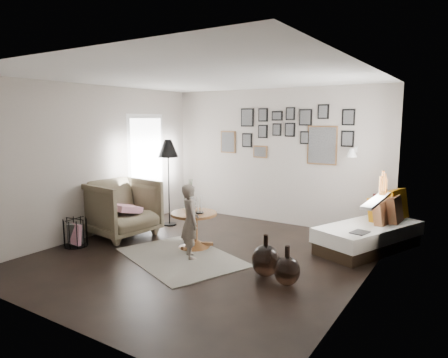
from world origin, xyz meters
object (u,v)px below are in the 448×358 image
Objects in this scene: pedestal_table at (194,231)px; demijohn_large at (266,260)px; child at (190,221)px; vase at (190,202)px; armchair at (122,208)px; daybed at (370,231)px; magazine_basket at (75,233)px; demijohn_small at (287,270)px; floor_lamp at (168,152)px.

demijohn_large is at bearing -16.84° from pedestal_table.
demijohn_large is 1.29m from child.
armchair is (-1.37, -0.16, -0.24)m from vase.
vase reaches higher than daybed.
demijohn_small reaches higher than magazine_basket.
floor_lamp reaches higher than demijohn_large.
daybed is 4.39× the size of magazine_basket.
daybed is 2.82m from child.
floor_lamp reaches higher than demijohn_small.
magazine_basket is (-0.42, -1.81, -1.19)m from floor_lamp.
daybed reaches higher than pedestal_table.
magazine_basket is (-1.56, -0.98, -0.51)m from vase.
armchair is 1.72m from child.
floor_lamp is 3.68× the size of magazine_basket.
daybed is at bearing 75.44° from demijohn_small.
daybed is 2.08m from demijohn_small.
pedestal_table is 1.40× the size of vase.
floor_lamp is 3.58m from demijohn_small.
demijohn_small is at bearing -17.24° from pedestal_table.
magazine_basket is (-0.19, -0.82, -0.27)m from armchair.
demijohn_small is at bearing -90.46° from armchair.
daybed is (2.43, 1.42, -0.45)m from vase.
daybed is 3.56× the size of demijohn_large.
floor_lamp reaches higher than pedestal_table.
demijohn_small is at bearing -24.80° from floor_lamp.
vase is 0.57m from child.
armchair reaches higher than demijohn_small.
daybed is at bearing 31.00° from magazine_basket.
pedestal_table is 2.76m from daybed.
vase is at bearing 32.19° from magazine_basket.
demijohn_large reaches higher than demijohn_small.
daybed is (2.35, 1.44, 0.02)m from pedestal_table.
demijohn_large is (-0.87, -1.89, -0.07)m from daybed.
daybed is 3.91× the size of demijohn_small.
floor_lamp is at bearing -0.50° from child.
child is at bearing 16.41° from magazine_basket.
armchair is (-3.81, -1.58, 0.21)m from daybed.
child reaches higher than demijohn_small.
armchair is 1.95× the size of demijohn_large.
floor_lamp is at bearing 76.90° from magazine_basket.
floor_lamp is (-1.14, 0.82, 0.69)m from vase.
demijohn_large is 0.50× the size of child.
vase reaches higher than demijohn_large.
vase is 1.16× the size of magazine_basket.
magazine_basket is 3.50m from demijohn_small.
magazine_basket is 0.41× the size of child.
pedestal_table is at bearing -77.43° from armchair.
armchair reaches higher than magazine_basket.
magazine_basket is at bearing 56.47° from child.
daybed is 1.83× the size of armchair.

